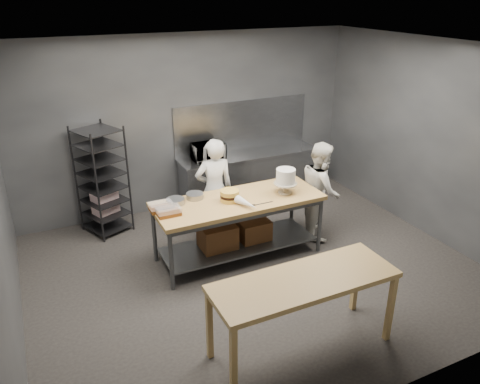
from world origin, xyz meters
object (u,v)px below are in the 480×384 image
object	(u,v)px
speed_rack	(102,181)
chef_behind	(214,190)
chef_right	(320,190)
layer_cake	(230,196)
work_table	(236,221)
near_counter	(304,286)
microwave	(208,152)
frosted_cake_stand	(286,178)

from	to	relation	value
speed_rack	chef_behind	world-z (taller)	speed_rack
chef_right	layer_cake	xyz separation A→B (m)	(-1.58, -0.08, 0.24)
work_table	near_counter	world-z (taller)	work_table
near_counter	chef_behind	distance (m)	2.73
speed_rack	layer_cake	bearing A→B (deg)	-48.84
speed_rack	chef_behind	bearing A→B (deg)	-32.57
microwave	frosted_cake_stand	world-z (taller)	frosted_cake_stand
work_table	speed_rack	distance (m)	2.28
speed_rack	chef_behind	size ratio (longest dim) A/B	1.08
chef_right	microwave	distance (m)	2.06
near_counter	layer_cake	bearing A→B (deg)	87.93
work_table	near_counter	xyz separation A→B (m)	(-0.18, -2.05, 0.24)
chef_behind	layer_cake	bearing A→B (deg)	91.07
near_counter	chef_right	world-z (taller)	chef_right
frosted_cake_stand	near_counter	bearing A→B (deg)	-115.14
chef_right	microwave	world-z (taller)	chef_right
speed_rack	microwave	world-z (taller)	speed_rack
microwave	speed_rack	bearing A→B (deg)	-177.49
chef_behind	microwave	xyz separation A→B (m)	(0.32, 1.04, 0.24)
speed_rack	frosted_cake_stand	world-z (taller)	speed_rack
speed_rack	chef_right	xyz separation A→B (m)	(3.03, -1.57, -0.09)
speed_rack	layer_cake	size ratio (longest dim) A/B	6.68
speed_rack	layer_cake	world-z (taller)	speed_rack
near_counter	chef_behind	size ratio (longest dim) A/B	1.24
work_table	chef_behind	bearing A→B (deg)	94.22
near_counter	layer_cake	xyz separation A→B (m)	(0.07, 2.04, 0.19)
microwave	layer_cake	xyz separation A→B (m)	(-0.38, -1.73, -0.05)
chef_right	chef_behind	bearing A→B (deg)	91.80
speed_rack	microwave	distance (m)	1.84
near_counter	layer_cake	world-z (taller)	layer_cake
work_table	microwave	size ratio (longest dim) A/B	4.43
microwave	near_counter	bearing A→B (deg)	-96.85
near_counter	frosted_cake_stand	xyz separation A→B (m)	(0.91, 1.94, 0.34)
speed_rack	frosted_cake_stand	bearing A→B (deg)	-37.45
chef_behind	layer_cake	xyz separation A→B (m)	(-0.05, -0.70, 0.19)
chef_behind	microwave	size ratio (longest dim) A/B	2.98
microwave	frosted_cake_stand	size ratio (longest dim) A/B	1.47
work_table	speed_rack	bearing A→B (deg)	133.34
near_counter	microwave	bearing A→B (deg)	83.15
work_table	chef_right	distance (m)	1.49
near_counter	chef_right	distance (m)	2.69
speed_rack	microwave	bearing A→B (deg)	2.51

